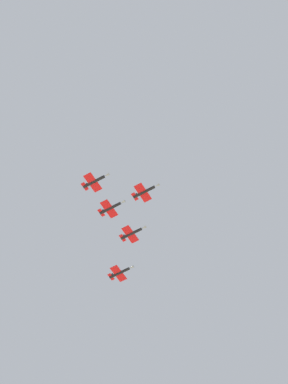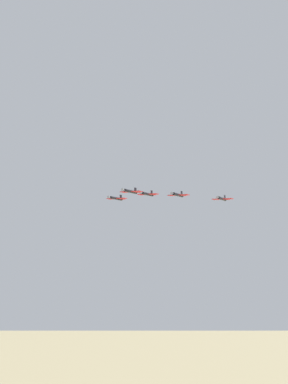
{
  "view_description": "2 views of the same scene",
  "coord_description": "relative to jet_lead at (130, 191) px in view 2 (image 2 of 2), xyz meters",
  "views": [
    {
      "loc": [
        114.66,
        -60.95,
        3.86
      ],
      "look_at": [
        13.08,
        1.2,
        203.71
      ],
      "focal_mm": 59.51,
      "sensor_mm": 36.0,
      "label": 1
    },
    {
      "loc": [
        109.06,
        140.96,
        184.99
      ],
      "look_at": [
        2.98,
        -4.42,
        204.65
      ],
      "focal_mm": 44.0,
      "sensor_mm": 36.0,
      "label": 2
    }
  ],
  "objects": [
    {
      "name": "jet_port_inner",
      "position": [
        -17.95,
        5.34,
        -0.6
      ],
      "size": [
        10.77,
        8.49,
        2.33
      ],
      "rotation": [
        0.0,
        0.0,
        5.21
      ],
      "color": "black"
    },
    {
      "name": "jet_lead",
      "position": [
        0.0,
        0.0,
        0.0
      ],
      "size": [
        10.77,
        8.49,
        2.33
      ],
      "rotation": [
        0.0,
        0.0,
        5.21
      ],
      "color": "black"
    },
    {
      "name": "jet_starboard_inner",
      "position": [
        -5.34,
        -17.95,
        -0.84
      ],
      "size": [
        10.77,
        8.49,
        2.33
      ],
      "rotation": [
        0.0,
        0.0,
        5.21
      ],
      "color": "black"
    },
    {
      "name": "jet_starboard_outer",
      "position": [
        -35.9,
        10.67,
        -1.48
      ],
      "size": [
        10.77,
        8.49,
        2.33
      ],
      "rotation": [
        0.0,
        0.0,
        5.21
      ],
      "color": "black"
    },
    {
      "name": "jet_port_outer",
      "position": [
        -12.81,
        -6.94,
        0.42
      ],
      "size": [
        10.77,
        8.49,
        2.33
      ],
      "rotation": [
        0.0,
        0.0,
        5.21
      ],
      "color": "black"
    }
  ]
}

